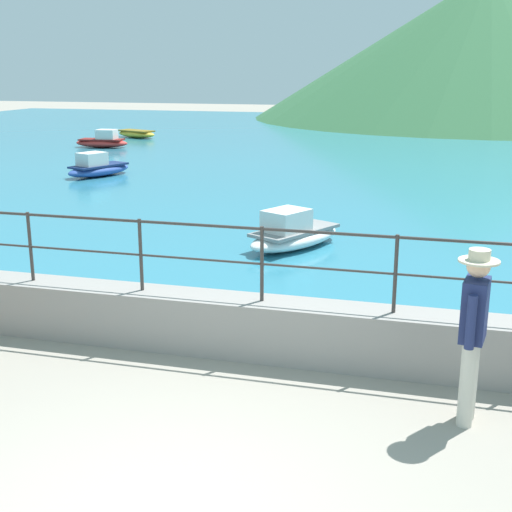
{
  "coord_description": "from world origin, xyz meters",
  "views": [
    {
      "loc": [
        1.97,
        -4.27,
        3.36
      ],
      "look_at": [
        -0.21,
        3.7,
        1.1
      ],
      "focal_mm": 48.41,
      "sensor_mm": 36.0,
      "label": 1
    }
  ],
  "objects_px": {
    "person_walking": "(473,328)",
    "boat_5": "(137,134)",
    "boat_2": "(103,141)",
    "boat_3": "(98,168)",
    "boat_4": "(293,234)"
  },
  "relations": [
    {
      "from": "boat_5",
      "to": "person_walking",
      "type": "bearing_deg",
      "value": -58.88
    },
    {
      "from": "person_walking",
      "to": "boat_2",
      "type": "xyz_separation_m",
      "value": [
        -14.57,
        20.51,
        -0.65
      ]
    },
    {
      "from": "boat_5",
      "to": "boat_3",
      "type": "bearing_deg",
      "value": -70.73
    },
    {
      "from": "boat_2",
      "to": "boat_3",
      "type": "height_order",
      "value": "same"
    },
    {
      "from": "person_walking",
      "to": "boat_3",
      "type": "relative_size",
      "value": 0.71
    },
    {
      "from": "boat_2",
      "to": "boat_5",
      "type": "bearing_deg",
      "value": 95.63
    },
    {
      "from": "boat_2",
      "to": "boat_3",
      "type": "relative_size",
      "value": 0.96
    },
    {
      "from": "boat_2",
      "to": "boat_3",
      "type": "distance_m",
      "value": 8.28
    },
    {
      "from": "boat_2",
      "to": "boat_4",
      "type": "xyz_separation_m",
      "value": [
        11.53,
        -14.54,
        0.0
      ]
    },
    {
      "from": "boat_2",
      "to": "boat_3",
      "type": "bearing_deg",
      "value": -63.63
    },
    {
      "from": "person_walking",
      "to": "boat_2",
      "type": "distance_m",
      "value": 25.17
    },
    {
      "from": "person_walking",
      "to": "boat_5",
      "type": "relative_size",
      "value": 0.71
    },
    {
      "from": "person_walking",
      "to": "boat_4",
      "type": "bearing_deg",
      "value": 116.99
    },
    {
      "from": "person_walking",
      "to": "boat_3",
      "type": "distance_m",
      "value": 17.04
    },
    {
      "from": "boat_2",
      "to": "boat_5",
      "type": "xyz_separation_m",
      "value": [
        -0.43,
        4.32,
        -0.07
      ]
    }
  ]
}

